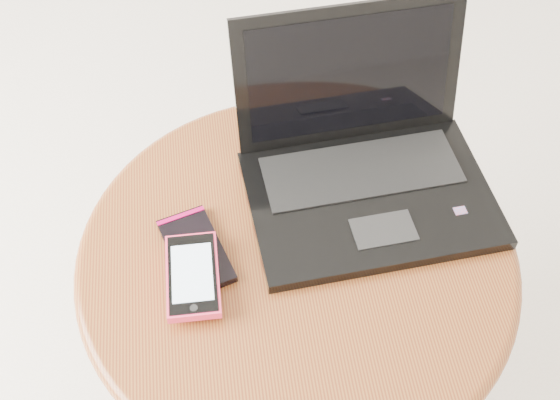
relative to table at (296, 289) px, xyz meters
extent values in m
cylinder|color=#4D2716|center=(0.00, 0.00, -0.35)|extent=(0.34, 0.34, 0.03)
cylinder|color=#4D2716|center=(0.00, 0.00, -0.13)|extent=(0.09, 0.09, 0.41)
cylinder|color=maroon|center=(0.00, 0.00, 0.09)|extent=(0.56, 0.56, 0.03)
torus|color=maroon|center=(0.00, 0.00, 0.09)|extent=(0.59, 0.59, 0.03)
cube|color=black|center=(0.11, 0.06, 0.11)|extent=(0.35, 0.25, 0.02)
cube|color=black|center=(0.11, 0.11, 0.12)|extent=(0.28, 0.12, 0.00)
cube|color=black|center=(0.12, 0.00, 0.12)|extent=(0.09, 0.06, 0.00)
cube|color=red|center=(0.23, 0.02, 0.12)|extent=(0.02, 0.01, 0.00)
cube|color=black|center=(0.10, 0.20, 0.22)|extent=(0.33, 0.08, 0.20)
cube|color=black|center=(0.10, 0.20, 0.22)|extent=(0.29, 0.06, 0.17)
cube|color=black|center=(-0.13, 0.01, 0.11)|extent=(0.10, 0.14, 0.01)
cube|color=#B3084D|center=(-0.15, 0.07, 0.11)|extent=(0.07, 0.03, 0.00)
cube|color=#F93359|center=(-0.14, -0.03, 0.12)|extent=(0.07, 0.12, 0.01)
cube|color=black|center=(-0.14, -0.03, 0.13)|extent=(0.06, 0.12, 0.00)
cube|color=#C9E3FA|center=(-0.14, -0.03, 0.13)|extent=(0.05, 0.09, 0.00)
cylinder|color=black|center=(-0.14, -0.09, 0.13)|extent=(0.01, 0.01, 0.00)
camera|label=1|loc=(-0.09, -0.52, 0.86)|focal=44.71mm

